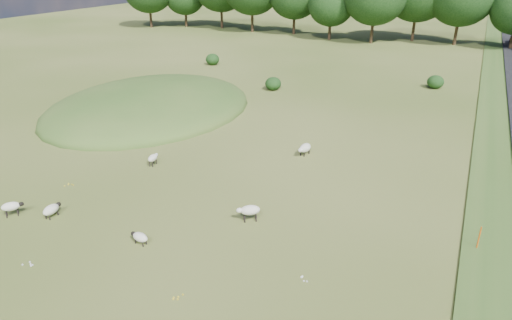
{
  "coord_description": "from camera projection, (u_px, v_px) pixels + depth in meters",
  "views": [
    {
      "loc": [
        12.67,
        -18.26,
        12.0
      ],
      "look_at": [
        2.0,
        4.0,
        1.0
      ],
      "focal_mm": 32.0,
      "sensor_mm": 36.0,
      "label": 1
    }
  ],
  "objects": [
    {
      "name": "sheep_1",
      "position": [
        153.0,
        158.0,
        28.55
      ],
      "size": [
        0.54,
        1.02,
        0.72
      ],
      "rotation": [
        0.0,
        0.0,
        1.7
      ],
      "color": "beige",
      "rests_on": "ground"
    },
    {
      "name": "mound",
      "position": [
        151.0,
        108.0,
        39.55
      ],
      "size": [
        16.0,
        20.0,
        4.0
      ],
      "primitive_type": "ellipsoid",
      "color": "#33561E",
      "rests_on": "ground"
    },
    {
      "name": "sheep_5",
      "position": [
        305.0,
        148.0,
        30.06
      ],
      "size": [
        0.77,
        1.38,
        0.77
      ],
      "rotation": [
        0.0,
        0.0,
        4.53
      ],
      "color": "beige",
      "rests_on": "ground"
    },
    {
      "name": "sheep_2",
      "position": [
        11.0,
        206.0,
        22.91
      ],
      "size": [
        0.96,
        1.02,
        0.77
      ],
      "rotation": [
        0.0,
        0.0,
        0.84
      ],
      "color": "beige",
      "rests_on": "ground"
    },
    {
      "name": "marker_post",
      "position": [
        479.0,
        238.0,
        20.19
      ],
      "size": [
        0.06,
        0.06,
        1.2
      ],
      "primitive_type": "cylinder",
      "color": "#D8590C",
      "rests_on": "ground"
    },
    {
      "name": "sheep_4",
      "position": [
        140.0,
        237.0,
        20.73
      ],
      "size": [
        1.02,
        0.55,
        0.58
      ],
      "rotation": [
        0.0,
        0.0,
        3.0
      ],
      "color": "beige",
      "rests_on": "ground"
    },
    {
      "name": "sheep_3",
      "position": [
        51.0,
        209.0,
        22.89
      ],
      "size": [
        0.56,
        1.15,
        0.66
      ],
      "rotation": [
        0.0,
        0.0,
        1.63
      ],
      "color": "beige",
      "rests_on": "ground"
    },
    {
      "name": "ground",
      "position": [
        312.0,
        102.0,
        41.4
      ],
      "size": [
        160.0,
        160.0,
        0.0
      ],
      "primitive_type": "plane",
      "color": "#394F18",
      "rests_on": "ground"
    },
    {
      "name": "shrubs",
      "position": [
        300.0,
        73.0,
        48.7
      ],
      "size": [
        27.23,
        9.12,
        1.34
      ],
      "color": "black",
      "rests_on": "ground"
    },
    {
      "name": "sheep_0",
      "position": [
        249.0,
        210.0,
        22.44
      ],
      "size": [
        1.19,
        0.98,
        0.86
      ],
      "rotation": [
        0.0,
        0.0,
        3.73
      ],
      "color": "beige",
      "rests_on": "ground"
    }
  ]
}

